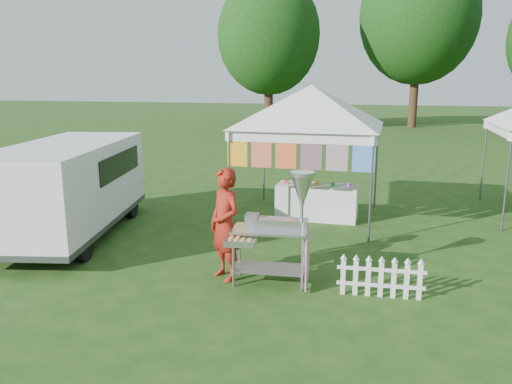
% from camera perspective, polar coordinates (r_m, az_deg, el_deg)
% --- Properties ---
extents(ground, '(120.00, 120.00, 0.00)m').
position_cam_1_polar(ground, '(8.26, 1.98, -9.30)').
color(ground, '#1D4012').
rests_on(ground, ground).
extents(canopy_main, '(4.24, 4.24, 3.45)m').
position_cam_1_polar(canopy_main, '(11.10, 6.35, 12.05)').
color(canopy_main, '#59595E').
rests_on(canopy_main, ground).
extents(tree_left, '(6.40, 6.40, 9.53)m').
position_cam_1_polar(tree_left, '(32.52, 1.49, 17.47)').
color(tree_left, '#382114').
rests_on(tree_left, ground).
extents(tree_mid, '(7.60, 7.60, 11.52)m').
position_cam_1_polar(tree_mid, '(35.72, 18.13, 18.54)').
color(tree_mid, '#382114').
rests_on(tree_mid, ground).
extents(donut_cart, '(1.26, 0.97, 1.76)m').
position_cam_1_polar(donut_cart, '(7.54, 2.99, -3.13)').
color(donut_cart, gray).
rests_on(donut_cart, ground).
extents(vendor, '(0.77, 0.74, 1.78)m').
position_cam_1_polar(vendor, '(7.80, -3.56, -3.74)').
color(vendor, maroon).
rests_on(vendor, ground).
extents(cargo_van, '(2.74, 4.80, 1.88)m').
position_cam_1_polar(cargo_van, '(10.73, -20.38, 0.69)').
color(cargo_van, white).
rests_on(cargo_van, ground).
extents(picket_fence, '(1.26, 0.12, 0.56)m').
position_cam_1_polar(picket_fence, '(7.53, 14.08, -9.57)').
color(picket_fence, white).
rests_on(picket_fence, ground).
extents(display_table, '(1.80, 0.70, 0.79)m').
position_cam_1_polar(display_table, '(11.40, 6.97, -1.12)').
color(display_table, white).
rests_on(display_table, ground).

